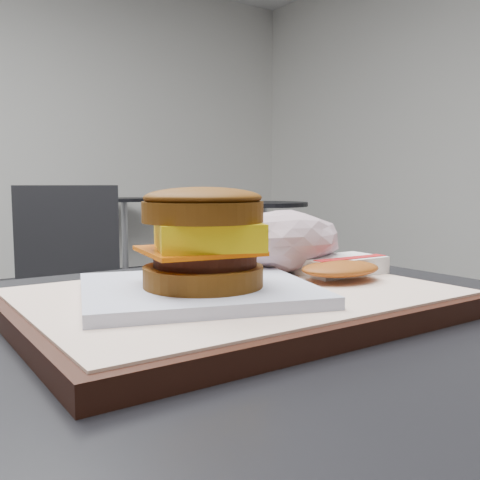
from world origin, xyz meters
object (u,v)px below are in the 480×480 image
object	(u,v)px
breakfast_sandwich	(202,251)
neighbor_chair	(38,281)
hash_brown	(340,267)
serving_tray	(237,301)
crumpled_wrapper	(277,241)

from	to	relation	value
breakfast_sandwich	neighbor_chair	world-z (taller)	breakfast_sandwich
hash_brown	neighbor_chair	distance (m)	1.78
serving_tray	crumpled_wrapper	distance (m)	0.13
crumpled_wrapper	neighbor_chair	size ratio (longest dim) A/B	0.17
serving_tray	hash_brown	xyz separation A→B (m)	(0.13, -0.00, 0.02)
crumpled_wrapper	neighbor_chair	xyz separation A→B (m)	(0.15, 1.68, -0.31)
serving_tray	hash_brown	distance (m)	0.13
serving_tray	breakfast_sandwich	size ratio (longest dim) A/B	1.63
serving_tray	neighbor_chair	distance (m)	1.78
serving_tray	breakfast_sandwich	bearing A→B (deg)	-168.29
crumpled_wrapper	hash_brown	bearing A→B (deg)	-67.12
breakfast_sandwich	hash_brown	world-z (taller)	breakfast_sandwich
crumpled_wrapper	neighbor_chair	distance (m)	1.71
neighbor_chair	breakfast_sandwich	bearing A→B (deg)	-99.31
neighbor_chair	serving_tray	bearing A→B (deg)	-98.05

